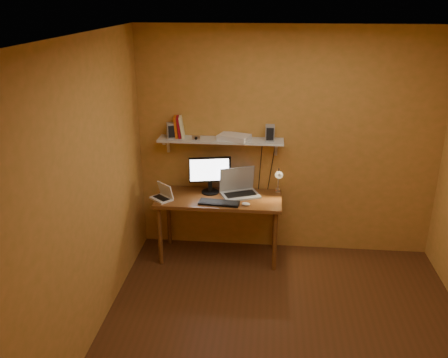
# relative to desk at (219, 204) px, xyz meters

# --- Properties ---
(room) EXTENTS (3.44, 3.24, 2.64)m
(room) POSITION_rel_desk_xyz_m (0.74, -1.28, 0.64)
(room) COLOR #4E2814
(room) RESTS_ON ground
(desk) EXTENTS (1.40, 0.60, 0.75)m
(desk) POSITION_rel_desk_xyz_m (0.00, 0.00, 0.00)
(desk) COLOR brown
(desk) RESTS_ON ground
(wall_shelf) EXTENTS (1.40, 0.25, 0.21)m
(wall_shelf) POSITION_rel_desk_xyz_m (0.00, 0.19, 0.69)
(wall_shelf) COLOR silver
(wall_shelf) RESTS_ON room
(monitor) EXTENTS (0.47, 0.24, 0.43)m
(monitor) POSITION_rel_desk_xyz_m (-0.12, 0.13, 0.33)
(monitor) COLOR black
(monitor) RESTS_ON desk
(laptop) EXTENTS (0.49, 0.43, 0.30)m
(laptop) POSITION_rel_desk_xyz_m (0.21, 0.12, 0.16)
(laptop) COLOR gray
(laptop) RESTS_ON desk
(netbook) EXTENTS (0.29, 0.28, 0.18)m
(netbook) POSITION_rel_desk_xyz_m (-0.61, -0.10, 0.14)
(netbook) COLOR silver
(netbook) RESTS_ON desk
(keyboard) EXTENTS (0.46, 0.19, 0.02)m
(keyboard) POSITION_rel_desk_xyz_m (0.02, -0.17, 0.10)
(keyboard) COLOR black
(keyboard) RESTS_ON desk
(mouse) EXTENTS (0.10, 0.08, 0.03)m
(mouse) POSITION_rel_desk_xyz_m (0.31, -0.19, 0.10)
(mouse) COLOR silver
(mouse) RESTS_ON desk
(desk_lamp) EXTENTS (0.09, 0.23, 0.38)m
(desk_lamp) POSITION_rel_desk_xyz_m (0.66, 0.13, 0.29)
(desk_lamp) COLOR silver
(desk_lamp) RESTS_ON desk
(speaker_left) EXTENTS (0.12, 0.12, 0.17)m
(speaker_left) POSITION_rel_desk_xyz_m (-0.55, 0.18, 0.80)
(speaker_left) COLOR gray
(speaker_left) RESTS_ON wall_shelf
(speaker_right) EXTENTS (0.10, 0.10, 0.18)m
(speaker_right) POSITION_rel_desk_xyz_m (0.54, 0.19, 0.80)
(speaker_right) COLOR gray
(speaker_right) RESTS_ON wall_shelf
(books) EXTENTS (0.14, 0.17, 0.24)m
(books) POSITION_rel_desk_xyz_m (-0.47, 0.22, 0.83)
(books) COLOR #C55211
(books) RESTS_ON wall_shelf
(shelf_camera) EXTENTS (0.09, 0.04, 0.05)m
(shelf_camera) POSITION_rel_desk_xyz_m (-0.26, 0.12, 0.74)
(shelf_camera) COLOR silver
(shelf_camera) RESTS_ON wall_shelf
(router) EXTENTS (0.39, 0.32, 0.06)m
(router) POSITION_rel_desk_xyz_m (0.15, 0.19, 0.74)
(router) COLOR silver
(router) RESTS_ON wall_shelf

